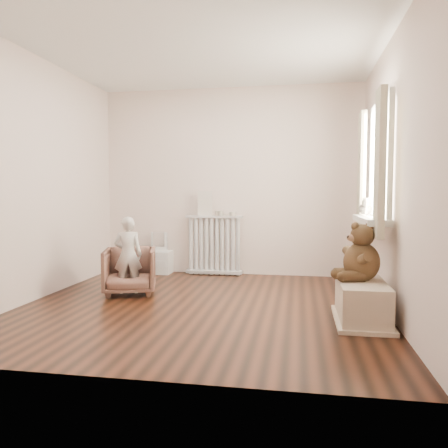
% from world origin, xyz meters
% --- Properties ---
extents(floor, '(3.60, 3.60, 0.01)m').
position_xyz_m(floor, '(0.00, 0.00, 0.00)').
color(floor, black).
rests_on(floor, ground).
extents(ceiling, '(3.60, 3.60, 0.01)m').
position_xyz_m(ceiling, '(0.00, 0.00, 2.60)').
color(ceiling, white).
rests_on(ceiling, ground).
extents(back_wall, '(3.60, 0.02, 2.60)m').
position_xyz_m(back_wall, '(0.00, 1.80, 1.30)').
color(back_wall, white).
rests_on(back_wall, ground).
extents(front_wall, '(3.60, 0.02, 2.60)m').
position_xyz_m(front_wall, '(0.00, -1.80, 1.30)').
color(front_wall, white).
rests_on(front_wall, ground).
extents(left_wall, '(0.02, 3.60, 2.60)m').
position_xyz_m(left_wall, '(-1.80, 0.00, 1.30)').
color(left_wall, white).
rests_on(left_wall, ground).
extents(right_wall, '(0.02, 3.60, 2.60)m').
position_xyz_m(right_wall, '(1.80, 0.00, 1.30)').
color(right_wall, white).
rests_on(right_wall, ground).
extents(window, '(0.03, 0.90, 1.10)m').
position_xyz_m(window, '(1.76, 0.30, 1.45)').
color(window, white).
rests_on(window, right_wall).
extents(window_sill, '(0.22, 1.10, 0.06)m').
position_xyz_m(window_sill, '(1.67, 0.30, 0.87)').
color(window_sill, silver).
rests_on(window_sill, right_wall).
extents(curtain_left, '(0.06, 0.26, 1.30)m').
position_xyz_m(curtain_left, '(1.65, -0.27, 1.39)').
color(curtain_left, beige).
rests_on(curtain_left, right_wall).
extents(curtain_right, '(0.06, 0.26, 1.30)m').
position_xyz_m(curtain_right, '(1.65, 0.87, 1.39)').
color(curtain_right, beige).
rests_on(curtain_right, right_wall).
extents(radiator, '(0.79, 0.15, 0.83)m').
position_xyz_m(radiator, '(-0.20, 1.68, 0.39)').
color(radiator, silver).
rests_on(radiator, floor).
extents(paper_doll, '(0.21, 0.02, 0.34)m').
position_xyz_m(paper_doll, '(-0.33, 1.68, 1.00)').
color(paper_doll, beige).
rests_on(paper_doll, radiator).
extents(tin_a, '(0.11, 0.11, 0.07)m').
position_xyz_m(tin_a, '(-0.13, 1.68, 0.86)').
color(tin_a, '#A59E8C').
rests_on(tin_a, radiator).
extents(tin_b, '(0.09, 0.09, 0.05)m').
position_xyz_m(tin_b, '(0.06, 1.68, 0.85)').
color(tin_b, '#A59E8C').
rests_on(tin_b, radiator).
extents(toy_vanity, '(0.37, 0.26, 0.58)m').
position_xyz_m(toy_vanity, '(-1.01, 1.65, 0.28)').
color(toy_vanity, silver).
rests_on(toy_vanity, floor).
extents(armchair, '(0.70, 0.71, 0.52)m').
position_xyz_m(armchair, '(-0.92, 0.38, 0.26)').
color(armchair, brown).
rests_on(armchair, floor).
extents(child, '(0.36, 0.29, 0.86)m').
position_xyz_m(child, '(-0.92, 0.33, 0.45)').
color(child, beige).
rests_on(child, armchair).
extents(toy_bench, '(0.40, 0.76, 0.36)m').
position_xyz_m(toy_bench, '(1.52, -0.31, 0.20)').
color(toy_bench, beige).
rests_on(toy_bench, floor).
extents(teddy_bear, '(0.49, 0.43, 0.51)m').
position_xyz_m(teddy_bear, '(1.52, -0.22, 0.67)').
color(teddy_bear, '#362413').
rests_on(teddy_bear, toy_bench).
extents(plush_cat, '(0.18, 0.25, 0.19)m').
position_xyz_m(plush_cat, '(1.66, 0.59, 1.00)').
color(plush_cat, gray).
rests_on(plush_cat, window_sill).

